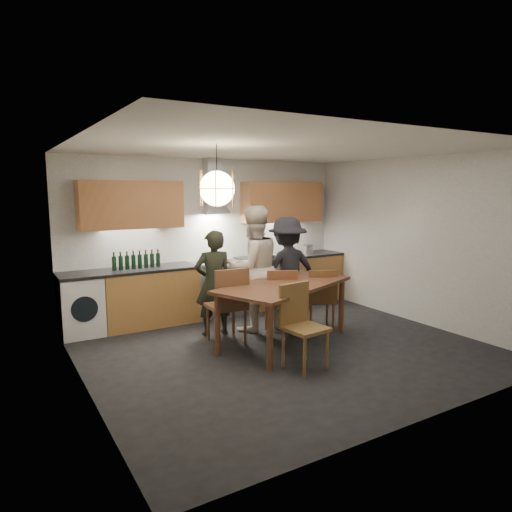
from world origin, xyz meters
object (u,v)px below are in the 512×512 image
mixing_bowl (269,256)px  wine_bottles (137,260)px  dining_table (284,290)px  person_mid (253,269)px  chair_front (300,320)px  person_left (214,283)px  person_right (287,270)px  chair_back_left (229,301)px  stock_pot (308,249)px

mixing_bowl → wine_bottles: size_ratio=0.35×
dining_table → wine_bottles: bearing=107.5°
dining_table → person_mid: person_mid is taller
chair_front → person_left: (-0.36, 1.60, 0.19)m
dining_table → person_mid: 0.78m
dining_table → mixing_bowl: mixing_bowl is taller
person_right → chair_back_left: bearing=26.6°
chair_front → person_right: person_right is taller
person_left → person_right: bearing=-170.1°
stock_pot → person_mid: bearing=-149.8°
person_mid → mixing_bowl: person_mid is taller
chair_front → wine_bottles: size_ratio=1.35×
person_left → mixing_bowl: 1.73m
mixing_bowl → stock_pot: stock_pot is taller
chair_back_left → mixing_bowl: chair_back_left is taller
mixing_bowl → chair_back_left: bearing=-137.6°
stock_pot → person_right: bearing=-139.4°
chair_front → mixing_bowl: 2.74m
dining_table → person_left: (-0.66, 0.83, 0.02)m
dining_table → chair_back_left: chair_back_left is taller
dining_table → person_right: size_ratio=1.32×
chair_back_left → person_right: 1.40m
chair_back_left → person_right: person_right is taller
stock_pot → chair_front: bearing=-128.7°
person_right → stock_pot: bearing=-133.8°
person_left → person_right: person_right is taller
wine_bottles → mixing_bowl: bearing=-2.6°
chair_front → person_mid: bearing=73.8°
person_right → wine_bottles: person_right is taller
person_mid → person_right: (0.65, 0.06, -0.09)m
mixing_bowl → dining_table: bearing=-116.1°
chair_back_left → mixing_bowl: (1.51, 1.38, 0.32)m
chair_front → person_right: (0.91, 1.59, 0.26)m
dining_table → stock_pot: size_ratio=10.30×
person_right → mixing_bowl: (0.22, 0.88, 0.10)m
person_left → chair_front: bearing=113.1°
dining_table → chair_front: (-0.30, -0.77, -0.17)m
chair_back_left → dining_table: bearing=158.5°
mixing_bowl → person_left: bearing=-149.8°
chair_back_left → person_right: bearing=-154.8°
person_left → stock_pot: 2.63m
person_mid → mixing_bowl: size_ratio=7.17×
person_mid → wine_bottles: size_ratio=2.52×
wine_bottles → person_mid: bearing=-36.2°
chair_back_left → person_right: size_ratio=0.64×
chair_back_left → chair_front: (0.38, -1.09, -0.04)m
dining_table → chair_front: 0.84m
dining_table → chair_back_left: (-0.68, 0.33, -0.13)m
chair_front → wine_bottles: 2.87m
dining_table → person_left: size_ratio=1.45×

